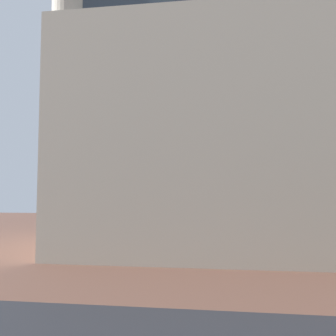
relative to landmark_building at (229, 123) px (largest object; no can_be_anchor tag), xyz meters
The scene contains 2 objects.
ground_plane 19.93m from the landmark_building, 97.74° to the right, with size 120.00×120.00×0.00m, color #93604C.
landmark_building is the anchor object (origin of this frame).
Camera 1 is at (1.37, -1.35, 4.48)m, focal length 37.51 mm.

